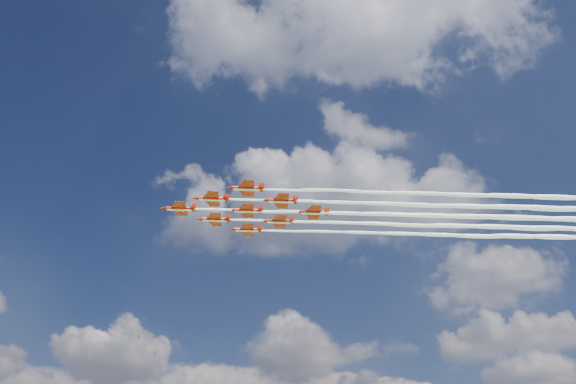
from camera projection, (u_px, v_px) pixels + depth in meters
name	position (u px, v px, depth m)	size (l,w,h in m)	color
jet_lead	(359.00, 214.00, 169.79)	(110.35, 36.72, 2.67)	#AC1709
jet_row2_port	(396.00, 204.00, 164.43)	(110.35, 36.72, 2.67)	#AC1709
jet_row2_starb	(387.00, 224.00, 176.18)	(110.35, 36.72, 2.67)	#AC1709
jet_row3_port	(437.00, 194.00, 159.08)	(110.35, 36.72, 2.67)	#AC1709
jet_row3_centre	(424.00, 215.00, 170.82)	(110.35, 36.72, 2.67)	#AC1709
jet_row3_starb	(413.00, 234.00, 182.57)	(110.35, 36.72, 2.67)	#AC1709
jet_row4_port	(463.00, 206.00, 165.47)	(110.35, 36.72, 2.67)	#AC1709
jet_row4_starb	(449.00, 226.00, 177.21)	(110.35, 36.72, 2.67)	#AC1709
jet_tail	(488.00, 217.00, 171.86)	(110.35, 36.72, 2.67)	#AC1709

